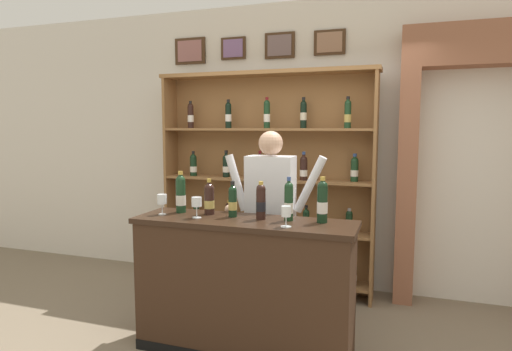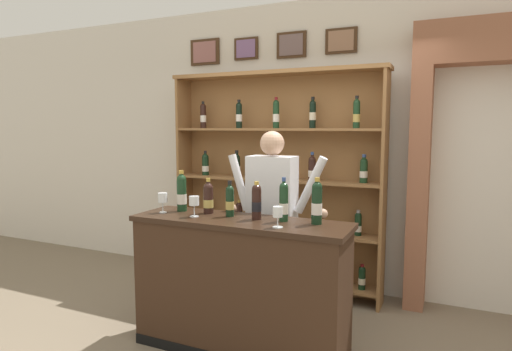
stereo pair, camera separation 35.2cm
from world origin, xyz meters
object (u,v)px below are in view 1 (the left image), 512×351
tasting_bottle_prosecco (209,199)px  tasting_bottle_grappa (261,201)px  shopkeeper (271,207)px  wine_glass_center (162,200)px  tasting_bottle_bianco (181,194)px  wine_glass_left (286,213)px  tasting_bottle_vin_santo (233,201)px  wine_glass_spare (197,203)px  wine_shelf (266,178)px  tasting_bottle_riserva (289,201)px  tasting_bottle_chianti (322,201)px  tasting_counter (244,287)px

tasting_bottle_prosecco → tasting_bottle_grappa: size_ratio=0.99×
shopkeeper → wine_glass_center: 0.91m
tasting_bottle_bianco → wine_glass_center: tasting_bottle_bianco is taller
wine_glass_left → tasting_bottle_prosecco: bearing=161.2°
tasting_bottle_vin_santo → wine_glass_spare: bearing=-152.1°
wine_shelf → tasting_bottle_riserva: 1.39m
wine_shelf → tasting_bottle_chianti: wine_shelf is taller
wine_shelf → tasting_counter: wine_shelf is taller
shopkeeper → tasting_bottle_riserva: 0.52m
wine_glass_left → tasting_bottle_chianti: bearing=46.3°
tasting_bottle_prosecco → wine_glass_spare: (-0.03, -0.16, -0.01)m
wine_glass_left → tasting_bottle_grappa: bearing=142.7°
wine_glass_left → shopkeeper: bearing=115.5°
shopkeeper → wine_glass_center: bearing=-143.9°
tasting_bottle_vin_santo → tasting_bottle_prosecco: bearing=170.5°
tasting_counter → tasting_bottle_prosecco: bearing=162.7°
tasting_bottle_prosecco → wine_glass_center: bearing=-159.0°
tasting_bottle_prosecco → wine_glass_left: bearing=-18.8°
tasting_bottle_vin_santo → tasting_bottle_riserva: (0.44, 0.01, 0.02)m
wine_shelf → tasting_bottle_chianti: (0.81, -1.25, 0.00)m
tasting_counter → shopkeeper: 0.73m
tasting_bottle_bianco → wine_glass_spare: bearing=-35.4°
tasting_counter → shopkeeper: size_ratio=0.99×
tasting_bottle_vin_santo → tasting_bottle_bianco: bearing=176.7°
tasting_counter → tasting_bottle_grappa: size_ratio=5.85×
tasting_bottle_grappa → tasting_bottle_prosecco: bearing=173.7°
wine_glass_center → wine_glass_left: 1.04m
tasting_counter → tasting_bottle_bianco: tasting_bottle_bianco is taller
tasting_bottle_prosecco → tasting_bottle_riserva: 0.65m
shopkeeper → tasting_bottle_vin_santo: 0.48m
tasting_bottle_chianti → wine_glass_left: bearing=-133.7°
wine_shelf → wine_glass_spare: (-0.12, -1.40, -0.04)m
tasting_bottle_prosecco → tasting_counter: bearing=-17.3°
tasting_counter → tasting_bottle_bianco: (-0.58, 0.09, 0.67)m
tasting_counter → wine_glass_left: bearing=-20.1°
wine_glass_center → wine_glass_left: size_ratio=1.10×
wine_shelf → tasting_bottle_riserva: wine_shelf is taller
tasting_counter → tasting_bottle_vin_santo: bearing=149.9°
tasting_bottle_grappa → wine_shelf: bearing=105.6°
wine_glass_spare → tasting_bottle_bianco: bearing=144.6°
shopkeeper → tasting_bottle_chianti: 0.68m
tasting_counter → wine_glass_spare: size_ratio=10.44×
tasting_bottle_riserva → tasting_bottle_chianti: 0.25m
tasting_bottle_grappa → wine_glass_center: (-0.79, -0.08, -0.02)m
wine_shelf → tasting_bottle_prosecco: 1.24m
tasting_counter → tasting_bottle_grappa: tasting_bottle_grappa is taller
tasting_counter → tasting_bottle_riserva: 0.74m
wine_glass_center → tasting_bottle_prosecco: bearing=21.0°
wine_shelf → tasting_bottle_riserva: (0.57, -1.26, -0.01)m
tasting_bottle_prosecco → tasting_bottle_vin_santo: bearing=-9.5°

